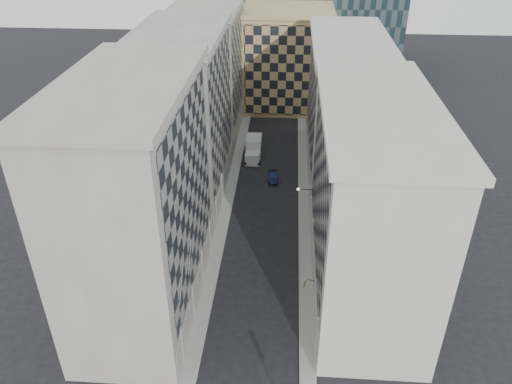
% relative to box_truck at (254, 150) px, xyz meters
% --- Properties ---
extents(sidewalk_west, '(1.50, 100.00, 0.15)m').
position_rel_box_truck_xyz_m(sidewalk_west, '(-2.57, -14.21, -1.33)').
color(sidewalk_west, gray).
rests_on(sidewalk_west, ground).
extents(sidewalk_east, '(1.50, 100.00, 0.15)m').
position_rel_box_truck_xyz_m(sidewalk_east, '(7.93, -14.21, -1.33)').
color(sidewalk_east, gray).
rests_on(sidewalk_east, ground).
extents(bldg_left_a, '(10.80, 22.80, 23.70)m').
position_rel_box_truck_xyz_m(bldg_left_a, '(-8.20, -33.21, 10.42)').
color(bldg_left_a, gray).
rests_on(bldg_left_a, ground).
extents(bldg_left_b, '(10.80, 22.80, 22.70)m').
position_rel_box_truck_xyz_m(bldg_left_b, '(-8.20, -11.21, 9.92)').
color(bldg_left_b, gray).
rests_on(bldg_left_b, ground).
extents(bldg_left_c, '(10.80, 22.80, 21.70)m').
position_rel_box_truck_xyz_m(bldg_left_c, '(-8.19, 10.79, 9.42)').
color(bldg_left_c, gray).
rests_on(bldg_left_c, ground).
extents(bldg_right_a, '(10.80, 26.80, 20.70)m').
position_rel_box_truck_xyz_m(bldg_right_a, '(13.56, -29.21, 8.92)').
color(bldg_right_a, beige).
rests_on(bldg_right_a, ground).
extents(bldg_right_b, '(10.80, 28.80, 19.70)m').
position_rel_box_truck_xyz_m(bldg_right_b, '(13.58, -2.21, 8.45)').
color(bldg_right_b, beige).
rests_on(bldg_right_b, ground).
extents(tan_block, '(16.80, 14.80, 18.80)m').
position_rel_box_truck_xyz_m(tan_block, '(4.68, 23.69, 8.03)').
color(tan_block, tan).
rests_on(tan_block, ground).
extents(flagpoles_left, '(0.10, 6.33, 2.33)m').
position_rel_box_truck_xyz_m(flagpoles_left, '(-3.22, -38.21, 6.60)').
color(flagpoles_left, gray).
rests_on(flagpoles_left, ground).
extents(bracket_lamp, '(1.98, 0.36, 0.36)m').
position_rel_box_truck_xyz_m(bracket_lamp, '(7.06, -20.21, 4.80)').
color(bracket_lamp, black).
rests_on(bracket_lamp, ground).
extents(box_truck, '(2.41, 5.88, 3.22)m').
position_rel_box_truck_xyz_m(box_truck, '(0.00, 0.00, 0.00)').
color(box_truck, '#BEBEBE').
rests_on(box_truck, ground).
extents(dark_car, '(1.49, 3.77, 1.22)m').
position_rel_box_truck_xyz_m(dark_car, '(3.44, -7.25, -0.79)').
color(dark_car, '#10163C').
rests_on(dark_car, ground).
extents(shop_sign, '(1.29, 0.76, 0.86)m').
position_rel_box_truck_xyz_m(shop_sign, '(7.64, -34.35, 2.43)').
color(shop_sign, black).
rests_on(shop_sign, ground).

